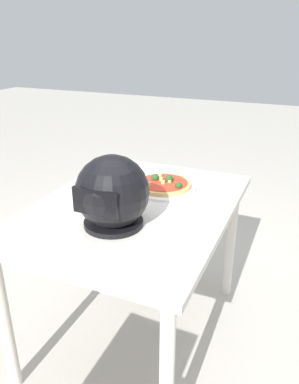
# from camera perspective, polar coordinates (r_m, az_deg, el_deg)

# --- Properties ---
(ground_plane) EXTENTS (14.00, 14.00, 0.00)m
(ground_plane) POSITION_cam_1_polar(r_m,az_deg,el_deg) (2.01, -1.96, -20.33)
(ground_plane) COLOR #B2ADA3
(dining_table) EXTENTS (0.80, 1.08, 0.70)m
(dining_table) POSITION_cam_1_polar(r_m,az_deg,el_deg) (1.65, -2.24, -4.63)
(dining_table) COLOR beige
(dining_table) RESTS_ON ground
(pizza_plate) EXTENTS (0.31, 0.31, 0.01)m
(pizza_plate) POSITION_cam_1_polar(r_m,az_deg,el_deg) (1.77, 2.08, 0.70)
(pizza_plate) COLOR white
(pizza_plate) RESTS_ON dining_table
(pizza) EXTENTS (0.26, 0.26, 0.05)m
(pizza) POSITION_cam_1_polar(r_m,az_deg,el_deg) (1.76, 2.12, 1.26)
(pizza) COLOR tan
(pizza) RESTS_ON pizza_plate
(motorcycle_helmet) EXTENTS (0.28, 0.28, 0.28)m
(motorcycle_helmet) POSITION_cam_1_polar(r_m,az_deg,el_deg) (1.39, -5.68, -0.19)
(motorcycle_helmet) COLOR black
(motorcycle_helmet) RESTS_ON dining_table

